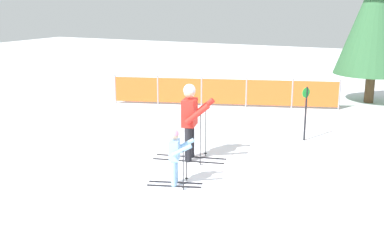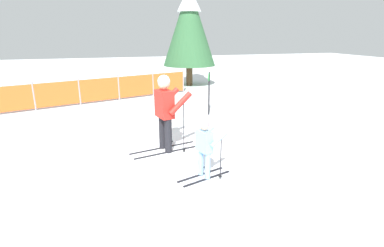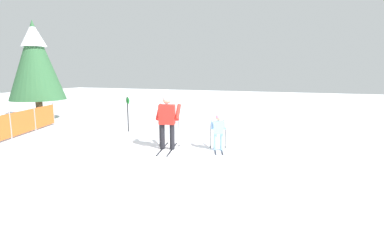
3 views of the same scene
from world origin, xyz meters
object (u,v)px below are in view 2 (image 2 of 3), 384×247
Objects in this scene: safety_fence at (100,90)px; trail_marker at (209,89)px; skier_adult at (166,106)px; conifer_far at (189,25)px; skier_child at (205,144)px.

trail_marker is (3.66, -3.09, 0.38)m from safety_fence.
conifer_far is (3.08, 8.96, 2.07)m from skier_adult.
skier_adult is 1.53× the size of skier_child.
trail_marker is at bearing -99.30° from conifer_far.
conifer_far reaches higher than trail_marker.
trail_marker reaches higher than safety_fence.
skier_adult is 3.53m from trail_marker.
skier_adult is 1.24× the size of trail_marker.
conifer_far reaches higher than skier_adult.
conifer_far is 3.44× the size of trail_marker.
skier_adult is at bearing 86.40° from skier_child.
skier_adult is at bearing -108.99° from conifer_far.
trail_marker reaches higher than skier_child.
conifer_far is (2.63, 10.58, 2.47)m from skier_child.
safety_fence is (-2.03, 7.56, -0.17)m from skier_child.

